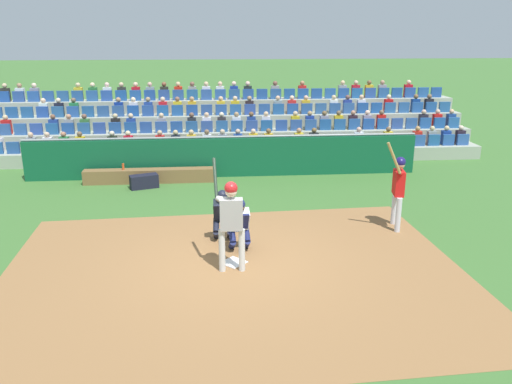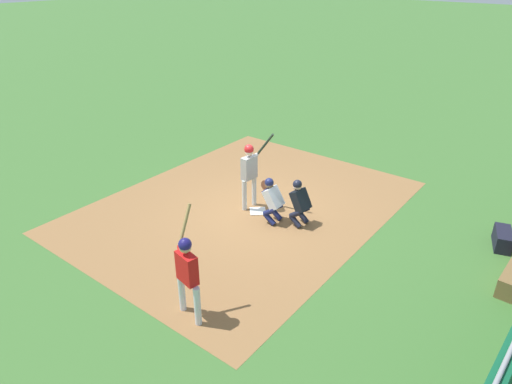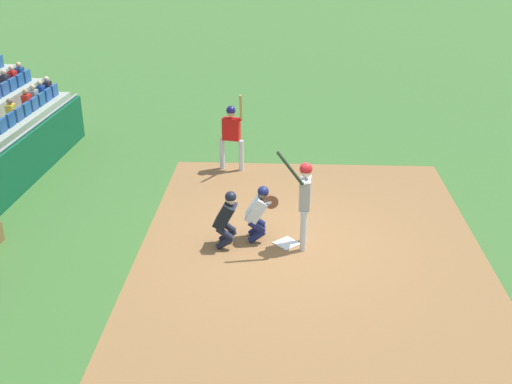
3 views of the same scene
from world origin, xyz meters
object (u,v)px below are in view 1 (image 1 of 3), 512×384
Objects in this scene: home_plate_umpire at (223,212)px; on_deck_batter at (398,184)px; home_plate_marker at (234,262)px; water_bottle_on_bench at (123,167)px; equipment_duffel_bag at (144,181)px; catcher_crouching at (239,221)px; dugout_bench at (149,176)px; batter_at_plate at (231,216)px.

home_plate_umpire is 0.57× the size of on_deck_batter.
home_plate_marker is at bearing 22.53° from on_deck_batter.
home_plate_umpire reaches higher than water_bottle_on_bench.
equipment_duffel_bag is (2.51, -5.65, 0.19)m from home_plate_marker.
on_deck_batter is at bearing 147.85° from water_bottle_on_bench.
home_plate_marker is 0.93m from catcher_crouching.
on_deck_batter is (-3.91, -1.08, 0.42)m from catcher_crouching.
home_plate_umpire is 5.51m from dugout_bench.
batter_at_plate is 2.64× the size of equipment_duffel_bag.
water_bottle_on_bench is (0.80, 0.00, 0.32)m from dugout_bench.
home_plate_marker is 0.35× the size of catcher_crouching.
equipment_duffel_bag is (-0.71, 0.61, -0.33)m from water_bottle_on_bench.
batter_at_plate reaches higher than catcher_crouching.
dugout_bench is 20.16× the size of water_bottle_on_bench.
batter_at_plate reaches higher than on_deck_batter.
home_plate_marker is 0.35× the size of home_plate_umpire.
home_plate_umpire is (0.34, -0.64, -0.01)m from catcher_crouching.
catcher_crouching is 0.31× the size of dugout_bench.
batter_at_plate is 6.55m from equipment_duffel_bag.
home_plate_umpire is at bearing 121.19° from water_bottle_on_bench.
catcher_crouching is at bearing -102.49° from batter_at_plate.
home_plate_umpire is 1.50× the size of equipment_duffel_bag.
home_plate_marker is at bearing 75.89° from catcher_crouching.
water_bottle_on_bench is 0.09× the size of on_deck_batter.
dugout_bench is 1.84× the size of on_deck_batter.
catcher_crouching is at bearing 15.44° from on_deck_batter.
catcher_crouching is 0.73m from home_plate_umpire.
dugout_bench is 4.86× the size of equipment_duffel_bag.
catcher_crouching is 4.08m from on_deck_batter.
dugout_bench is at bearing -179.97° from water_bottle_on_bench.
batter_at_plate is at bearing 77.51° from catcher_crouching.
water_bottle_on_bench is (3.37, -5.65, -0.16)m from catcher_crouching.
catcher_crouching is 6.16× the size of water_bottle_on_bench.
catcher_crouching is 0.56× the size of on_deck_batter.
dugout_bench reaches higher than home_plate_marker.
equipment_duffel_bag is at bearing -67.72° from batter_at_plate.
batter_at_plate is 7.08m from dugout_bench.
catcher_crouching is at bearing 114.46° from dugout_bench.
equipment_duffel_bag is (2.66, -5.04, -0.49)m from catcher_crouching.
on_deck_batter reaches higher than dugout_bench.
dugout_bench is at bearing -68.86° from home_plate_marker.
dugout_bench is at bearing -65.54° from catcher_crouching.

